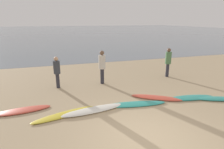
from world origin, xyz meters
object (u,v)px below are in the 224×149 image
Objects in this scene: surfboard_1 at (64,114)px; surfboard_6 at (219,99)px; surfboard_3 at (135,104)px; surfboard_4 at (156,98)px; person_1 at (102,64)px; person_0 at (57,70)px; surfboard_0 at (22,110)px; person_2 at (168,60)px; surfboard_2 at (93,110)px; surfboard_5 at (191,98)px.

surfboard_1 is 1.18× the size of surfboard_6.
surfboard_6 is at bearing -0.95° from surfboard_3.
surfboard_1 and surfboard_3 have the same top height.
surfboard_1 is 4.05m from surfboard_4.
person_0 is at bearing -148.65° from person_1.
surfboard_0 is at bearing 132.67° from person_0.
surfboard_3 is 1.47× the size of person_2.
person_2 reaches higher than surfboard_3.
surfboard_2 reaches higher than surfboard_0.
person_1 is at bearing 158.63° from surfboard_6.
surfboard_3 is (2.86, 0.04, 0.00)m from surfboard_1.
surfboard_3 is 1.21m from surfboard_4.
person_1 reaches higher than surfboard_4.
surfboard_5 is (5.54, -0.09, 0.00)m from surfboard_1.
person_1 is at bearing 109.89° from surfboard_3.
surfboard_0 is at bearing -179.74° from surfboard_5.
person_2 is (6.39, 3.17, 1.00)m from surfboard_1.
surfboard_2 is 1.55× the size of person_0.
surfboard_2 is (1.08, 0.01, 0.02)m from surfboard_1.
surfboard_6 is (5.51, -0.57, -0.01)m from surfboard_2.
surfboard_2 is at bearing -170.66° from surfboard_3.
surfboard_5 is at bearing -18.66° from person_2.
surfboard_4 is (1.17, 0.32, 0.01)m from surfboard_3.
person_0 is 6.50m from person_2.
person_1 reaches higher than person_0.
person_2 is at bearing 33.16° from person_1.
person_2 is (6.50, 0.07, 0.08)m from person_0.
surfboard_5 is 1.19× the size of person_2.
person_1 is at bearing 143.56° from surfboard_5.
surfboard_5 is 1.28× the size of person_0.
person_2 is at bearing 111.61° from surfboard_6.
surfboard_1 is at bearing -33.67° from surfboard_0.
person_1 reaches higher than surfboard_3.
person_2 is at bearing -105.30° from person_0.
surfboard_6 reaches higher than surfboard_0.
surfboard_2 is 0.97× the size of surfboard_3.
person_2 reaches higher than surfboard_1.
surfboard_2 is at bearing -174.87° from person_0.
surfboard_4 is at bearing -43.90° from person_2.
surfboard_0 is 1.27× the size of person_0.
surfboard_1 is 5.54m from surfboard_5.
person_0 reaches higher than surfboard_2.
surfboard_0 is 0.82× the size of surfboard_2.
person_1 reaches higher than surfboard_1.
person_0 is (-6.70, 3.67, 0.92)m from surfboard_6.
person_2 is at bearing 81.73° from surfboard_4.
person_0 is at bearing 52.69° from surfboard_0.
surfboard_1 is 1.08m from surfboard_2.
person_1 reaches higher than surfboard_2.
surfboard_3 is at bearing -6.87° from surfboard_2.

